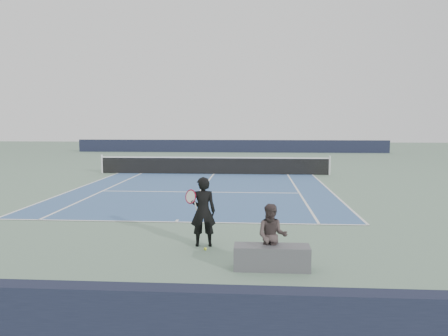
# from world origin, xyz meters

# --- Properties ---
(ground) EXTENTS (80.00, 80.00, 0.00)m
(ground) POSITION_xyz_m (0.00, 0.00, 0.00)
(ground) COLOR slate
(court_surface) EXTENTS (10.97, 23.77, 0.01)m
(court_surface) POSITION_xyz_m (0.00, 0.00, 0.01)
(court_surface) COLOR #3C5D8F
(court_surface) RESTS_ON ground
(tennis_net) EXTENTS (12.90, 0.10, 1.07)m
(tennis_net) POSITION_xyz_m (0.00, 0.00, 0.50)
(tennis_net) COLOR silver
(tennis_net) RESTS_ON ground
(windscreen_far) EXTENTS (30.00, 0.25, 1.20)m
(windscreen_far) POSITION_xyz_m (0.00, 17.88, 0.60)
(windscreen_far) COLOR black
(windscreen_far) RESTS_ON ground
(tennis_player) EXTENTS (0.79, 0.53, 1.64)m
(tennis_player) POSITION_xyz_m (1.07, -14.22, 0.82)
(tennis_player) COLOR black
(tennis_player) RESTS_ON ground
(tennis_ball) EXTENTS (0.07, 0.07, 0.07)m
(tennis_ball) POSITION_xyz_m (1.16, -14.57, 0.04)
(tennis_ball) COLOR #C7D72C
(tennis_ball) RESTS_ON ground
(spectator_bench) EXTENTS (1.54, 0.65, 1.31)m
(spectator_bench) POSITION_xyz_m (2.62, -15.75, 0.47)
(spectator_bench) COLOR #535358
(spectator_bench) RESTS_ON ground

